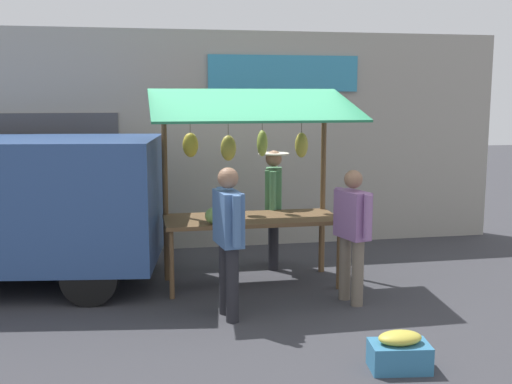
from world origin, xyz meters
TOP-DOWN VIEW (x-y plane):
  - ground_plane at (0.00, 0.00)m, footprint 40.00×40.00m
  - street_backdrop at (0.04, -2.20)m, footprint 9.00×0.30m
  - market_stall at (0.02, -0.03)m, footprint 2.50×1.46m
  - vendor_with_sunhat at (-0.45, -0.75)m, footprint 0.43×0.69m
  - shopper_with_shopping_bag at (0.47, 1.15)m, footprint 0.29×0.70m
  - shopper_in_striped_shirt at (-1.02, 0.91)m, footprint 0.33×0.66m
  - produce_crate_near at (-0.82, 2.74)m, footprint 0.56×0.39m

SIDE VIEW (x-z plane):
  - ground_plane at x=0.00m, z-range 0.00..0.00m
  - produce_crate_near at x=-0.82m, z-range -0.02..0.34m
  - shopper_in_striped_shirt at x=-1.02m, z-range 0.11..1.68m
  - shopper_with_shopping_bag at x=0.47m, z-range 0.13..1.79m
  - vendor_with_sunhat at x=-0.45m, z-range 0.15..1.81m
  - market_stall at x=0.02m, z-range 0.30..2.80m
  - street_backdrop at x=0.04m, z-range 0.00..3.40m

